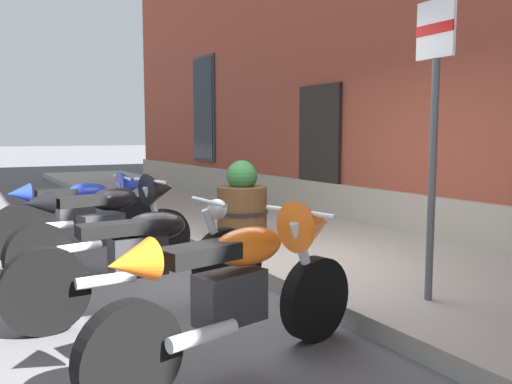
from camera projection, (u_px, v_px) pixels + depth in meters
ground_plane at (242, 276)px, 5.61m from camera, size 140.00×140.00×0.00m
sidewalk at (345, 254)px, 6.27m from camera, size 29.80×2.75×0.16m
motorcycle_blue_sport at (87, 208)px, 6.78m from camera, size 0.62×2.11×1.00m
motorcycle_black_sport at (113, 221)px, 5.61m from camera, size 0.73×2.03×1.05m
motorcycle_black_naked at (147, 259)px, 4.33m from camera, size 0.62×2.20×0.92m
motorcycle_orange_sport at (247, 281)px, 3.35m from camera, size 0.75×2.08×1.03m
parking_sign at (434, 107)px, 4.12m from camera, size 0.36×0.07×2.38m
barrel_planter at (242, 205)px, 6.90m from camera, size 0.68×0.68×1.00m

